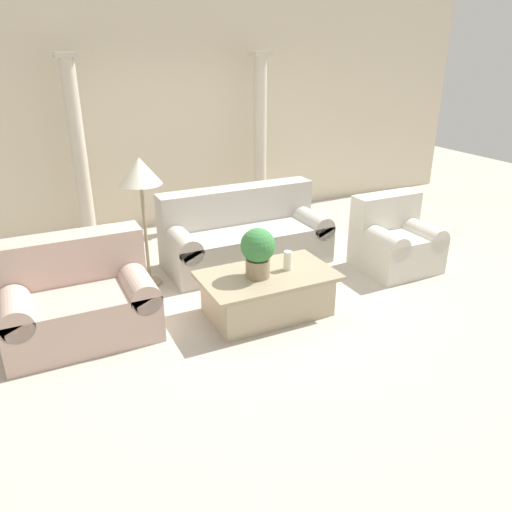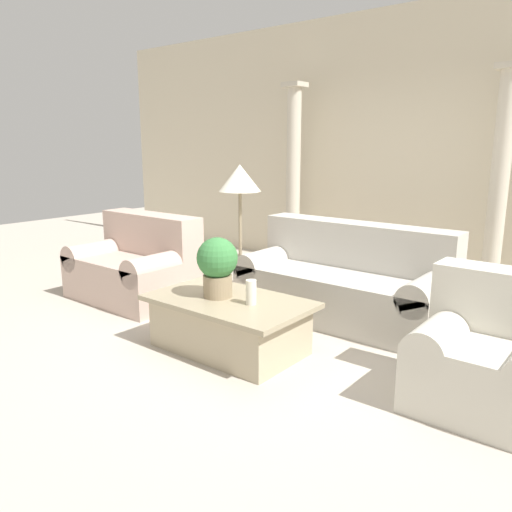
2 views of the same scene
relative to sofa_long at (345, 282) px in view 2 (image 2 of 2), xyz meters
name	(u,v)px [view 2 (image 2 of 2)]	position (x,y,z in m)	size (l,w,h in m)	color
ground_plane	(276,336)	(-0.22, -0.80, -0.35)	(16.00, 16.00, 0.00)	#BCB2A3
wall_back	(409,146)	(-0.22, 1.88, 1.25)	(10.00, 0.06, 3.20)	beige
sofa_long	(345,282)	(0.00, 0.00, 0.00)	(1.95, 0.86, 0.89)	#B7B2A8
loveseat	(136,266)	(-2.04, -0.84, 0.00)	(1.30, 0.86, 0.89)	#C5A99A
coffee_table	(229,324)	(-0.34, -1.26, -0.13)	(1.30, 0.77, 0.43)	tan
potted_plant	(217,264)	(-0.45, -1.27, 0.34)	(0.33, 0.33, 0.48)	#937F60
pillar_candle	(251,292)	(-0.12, -1.26, 0.17)	(0.08, 0.08, 0.19)	silver
floor_lamp	(240,184)	(-1.21, -0.10, 0.86)	(0.44, 0.44, 1.41)	gray
column_left	(293,175)	(-1.60, 1.45, 0.87)	(0.26, 0.26, 2.39)	beige
column_right	(499,184)	(0.92, 1.45, 0.87)	(0.26, 0.26, 2.39)	beige
armchair	(491,355)	(1.52, -0.92, 0.00)	(0.85, 0.77, 0.85)	beige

